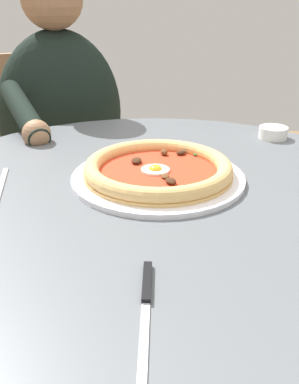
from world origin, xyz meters
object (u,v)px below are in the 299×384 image
at_px(ramekin_capers, 273,132).
at_px(cafe_chair_diner, 56,156).
at_px(diner_person, 66,174).
at_px(steak_knife, 146,301).
at_px(pizza_on_plate, 158,171).
at_px(dining_table, 157,260).
at_px(fork_utensil, 1,185).

height_order(ramekin_capers, cafe_chair_diner, cafe_chair_diner).
height_order(diner_person, cafe_chair_diner, diner_person).
xyz_separation_m(steak_knife, cafe_chair_diner, (0.54, -0.99, -0.21)).
bearing_deg(ramekin_capers, cafe_chair_diner, -23.07).
relative_size(diner_person, cafe_chair_diner, 1.30).
bearing_deg(diner_person, cafe_chair_diner, -54.93).
xyz_separation_m(pizza_on_plate, steak_knife, (-0.05, 0.37, -0.02)).
xyz_separation_m(pizza_on_plate, diner_person, (0.40, -0.50, -0.24)).
bearing_deg(ramekin_capers, pizza_on_plate, 53.60).
height_order(dining_table, diner_person, diner_person).
height_order(dining_table, fork_utensil, fork_utensil).
relative_size(dining_table, steak_knife, 4.84).
bearing_deg(cafe_chair_diner, diner_person, 125.07).
xyz_separation_m(dining_table, fork_utensil, (0.30, 0.02, 0.14)).
relative_size(steak_knife, ramekin_capers, 3.07).
bearing_deg(steak_knife, fork_utensil, -39.88).
xyz_separation_m(steak_knife, fork_utensil, (0.34, -0.28, -0.00)).
relative_size(dining_table, diner_person, 0.91).
relative_size(pizza_on_plate, ramekin_capers, 4.79).
relative_size(dining_table, ramekin_capers, 14.85).
bearing_deg(cafe_chair_diner, pizza_on_plate, 127.88).
bearing_deg(diner_person, ramekin_capers, 163.76).
bearing_deg(dining_table, ramekin_capers, -120.39).
bearing_deg(steak_knife, cafe_chair_diner, -61.54).
height_order(dining_table, ramekin_capers, ramekin_capers).
distance_m(pizza_on_plate, diner_person, 0.68).
xyz_separation_m(fork_utensil, diner_person, (0.11, -0.59, -0.22)).
xyz_separation_m(fork_utensil, cafe_chair_diner, (0.20, -0.71, -0.21)).
bearing_deg(pizza_on_plate, fork_utensil, 16.69).
relative_size(pizza_on_plate, cafe_chair_diner, 0.38).
relative_size(ramekin_capers, diner_person, 0.06).
distance_m(dining_table, diner_person, 0.70).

